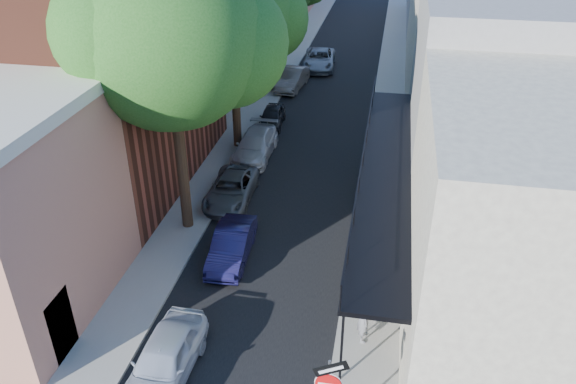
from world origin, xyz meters
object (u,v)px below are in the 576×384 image
at_px(parked_car_a, 165,360).
at_px(parked_car_e, 272,117).
at_px(pedestrian, 364,318).
at_px(parked_car_f, 292,79).
at_px(oak_near, 183,38).
at_px(parked_car_g, 319,59).
at_px(parked_car_c, 231,189).
at_px(parked_car_b, 232,245).
at_px(parked_car_d, 255,145).
at_px(oak_mid, 241,12).

height_order(parked_car_a, parked_car_e, parked_car_a).
relative_size(parked_car_e, pedestrian, 1.89).
bearing_deg(parked_car_f, oak_near, -86.62).
xyz_separation_m(oak_near, parked_car_g, (1.97, 22.30, -7.20)).
bearing_deg(parked_car_e, parked_car_c, -93.12).
bearing_deg(parked_car_f, parked_car_b, -80.58).
bearing_deg(pedestrian, parked_car_a, 108.95).
relative_size(parked_car_a, parked_car_d, 0.89).
bearing_deg(oak_mid, parked_car_b, -78.57).
height_order(oak_mid, parked_car_g, oak_mid).
relative_size(oak_near, parked_car_e, 3.49).
relative_size(parked_car_b, parked_car_d, 0.84).
relative_size(parked_car_b, parked_car_c, 0.90).
height_order(parked_car_e, parked_car_g, parked_car_g).
height_order(oak_near, parked_car_c, oak_near).
relative_size(parked_car_g, pedestrian, 2.84).
xyz_separation_m(parked_car_e, parked_car_f, (0.00, 6.53, 0.13)).
xyz_separation_m(oak_near, parked_car_e, (0.77, 10.94, -7.32)).
xyz_separation_m(oak_near, parked_car_a, (1.62, -7.99, -7.20)).
height_order(oak_mid, pedestrian, oak_mid).
xyz_separation_m(oak_near, parked_car_b, (1.97, -2.01, -7.26)).
bearing_deg(oak_mid, parked_car_c, -81.91).
bearing_deg(pedestrian, parked_car_c, 34.87).
relative_size(oak_mid, parked_car_d, 2.30).
bearing_deg(parked_car_d, parked_car_g, 85.84).
bearing_deg(parked_car_c, parked_car_d, 88.50).
relative_size(oak_near, parked_car_d, 2.58).
bearing_deg(parked_car_a, oak_mid, 97.27).
bearing_deg(oak_mid, parked_car_f, 85.08).
bearing_deg(parked_car_a, parked_car_c, 96.08).
bearing_deg(parked_car_c, parked_car_a, -86.64).
xyz_separation_m(parked_car_b, parked_car_c, (-1.20, 4.22, -0.04)).
bearing_deg(parked_car_a, oak_near, 102.77).
xyz_separation_m(parked_car_d, parked_car_f, (-0.01, 10.68, 0.04)).
bearing_deg(oak_mid, pedestrian, -61.69).
bearing_deg(parked_car_c, oak_mid, 96.67).
distance_m(oak_near, parked_car_b, 7.79).
relative_size(oak_near, parked_car_b, 3.06).
relative_size(oak_mid, parked_car_b, 2.74).
relative_size(parked_car_d, parked_car_e, 1.36).
height_order(oak_near, parked_car_d, oak_near).
height_order(parked_car_a, parked_car_f, parked_car_f).
bearing_deg(pedestrian, oak_near, 47.65).
distance_m(parked_car_f, parked_car_g, 4.97).
xyz_separation_m(parked_car_a, pedestrian, (5.59, 2.48, 0.31)).
xyz_separation_m(parked_car_a, parked_car_f, (-0.85, 25.46, 0.01)).
bearing_deg(parked_car_g, parked_car_b, -93.98).
distance_m(parked_car_b, parked_car_c, 4.39).
distance_m(oak_mid, parked_car_a, 17.27).
height_order(oak_mid, parked_car_e, oak_mid).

